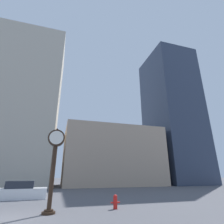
# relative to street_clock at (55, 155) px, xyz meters

# --- Properties ---
(ground_plane) EXTENTS (200.00, 200.00, 0.00)m
(ground_plane) POSITION_rel_street_clock_xyz_m (-2.01, -0.76, -3.05)
(ground_plane) COLOR #515156
(building_tall_tower) EXTENTS (12.89, 12.00, 28.36)m
(building_tall_tower) POSITION_rel_street_clock_xyz_m (-7.17, 23.24, 11.13)
(building_tall_tower) COLOR #BCB29E
(building_tall_tower) RESTS_ON ground_plane
(building_storefront_row) EXTENTS (18.25, 12.00, 10.57)m
(building_storefront_row) POSITION_rel_street_clock_xyz_m (10.25, 23.24, 2.23)
(building_storefront_row) COLOR tan
(building_storefront_row) RESTS_ON ground_plane
(building_glass_modern) EXTENTS (10.00, 12.00, 31.50)m
(building_glass_modern) POSITION_rel_street_clock_xyz_m (25.63, 23.24, 12.70)
(building_glass_modern) COLOR #2D384C
(building_glass_modern) RESTS_ON ground_plane
(street_clock) EXTENTS (0.99, 0.72, 4.69)m
(street_clock) POSITION_rel_street_clock_xyz_m (0.00, 0.00, 0.00)
(street_clock) COLOR black
(street_clock) RESTS_ON ground_plane
(car_white) EXTENTS (4.03, 1.96, 1.46)m
(car_white) POSITION_rel_street_clock_xyz_m (-2.53, 6.94, -2.44)
(car_white) COLOR silver
(car_white) RESTS_ON ground_plane
(fire_hydrant_near) EXTENTS (0.58, 0.25, 0.81)m
(fire_hydrant_near) POSITION_rel_street_clock_xyz_m (3.86, 0.34, -2.64)
(fire_hydrant_near) COLOR red
(fire_hydrant_near) RESTS_ON ground_plane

